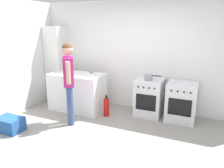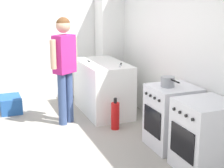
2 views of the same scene
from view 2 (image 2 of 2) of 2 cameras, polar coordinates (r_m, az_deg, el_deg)
ground_plane at (r=4.63m, az=-9.96°, el=-11.41°), size 8.00×8.00×0.00m
back_wall at (r=4.98m, az=12.02°, el=5.98°), size 6.00×0.10×2.60m
side_wall_left at (r=6.85m, az=-11.57°, el=8.21°), size 0.10×3.10×2.60m
counter_unit at (r=6.01m, az=-1.52°, el=-0.59°), size 1.30×0.70×0.90m
oven_left at (r=4.70m, az=9.99°, el=-5.40°), size 0.59×0.62×0.85m
oven_right at (r=4.15m, az=15.14°, el=-8.42°), size 0.62×0.62×0.85m
pot at (r=4.53m, az=9.26°, el=0.39°), size 0.36×0.18×0.14m
knife_carving at (r=5.64m, az=1.43°, el=3.17°), size 0.31×0.18×0.01m
knife_paring at (r=6.02m, az=-3.97°, el=3.85°), size 0.21×0.03×0.01m
person at (r=5.40m, az=-7.92°, el=3.84°), size 0.36×0.49×1.70m
fire_extinguisher at (r=5.30m, az=0.54°, el=-5.28°), size 0.13×0.13×0.50m
recycling_crate_lower at (r=6.37m, az=-16.51°, el=-3.22°), size 0.52×0.36×0.28m
larder_cabinet at (r=6.93m, az=-0.48°, el=6.07°), size 0.48×0.44×2.00m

